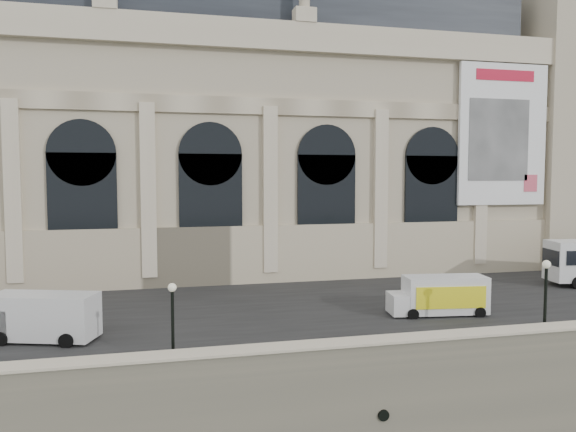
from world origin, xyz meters
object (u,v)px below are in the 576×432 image
(lamp_right, at_px, (545,301))
(lamp_left, at_px, (173,325))
(box_truck, at_px, (440,296))
(van_c, at_px, (37,317))

(lamp_right, bearing_deg, lamp_left, 178.35)
(box_truck, relative_size, lamp_right, 1.46)
(lamp_left, bearing_deg, box_truck, 19.13)
(lamp_left, xyz_separation_m, lamp_right, (20.29, -0.58, 0.23))
(van_c, xyz_separation_m, lamp_left, (7.18, -6.07, 0.67))
(box_truck, xyz_separation_m, lamp_left, (-17.50, -6.07, 0.73))
(van_c, distance_m, lamp_right, 28.27)
(lamp_left, relative_size, lamp_right, 0.90)
(box_truck, height_order, lamp_right, lamp_right)
(box_truck, height_order, lamp_left, lamp_left)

